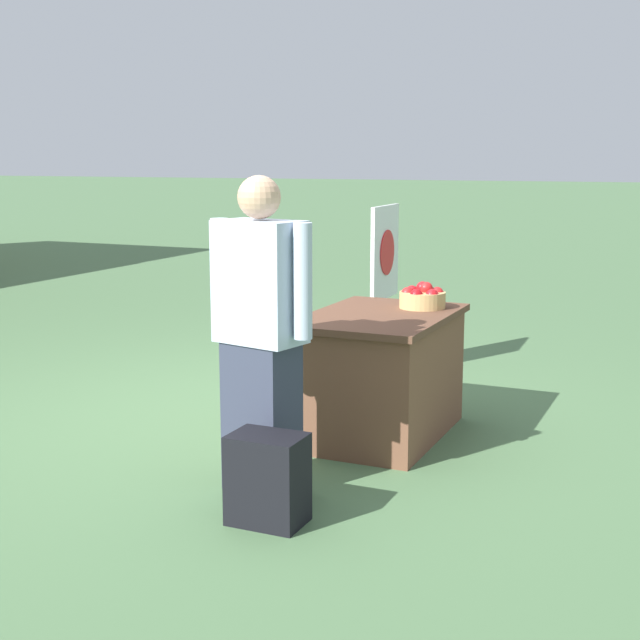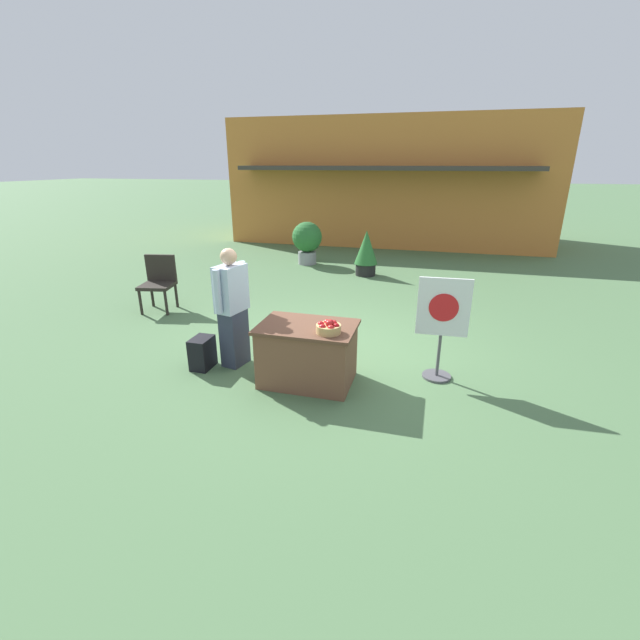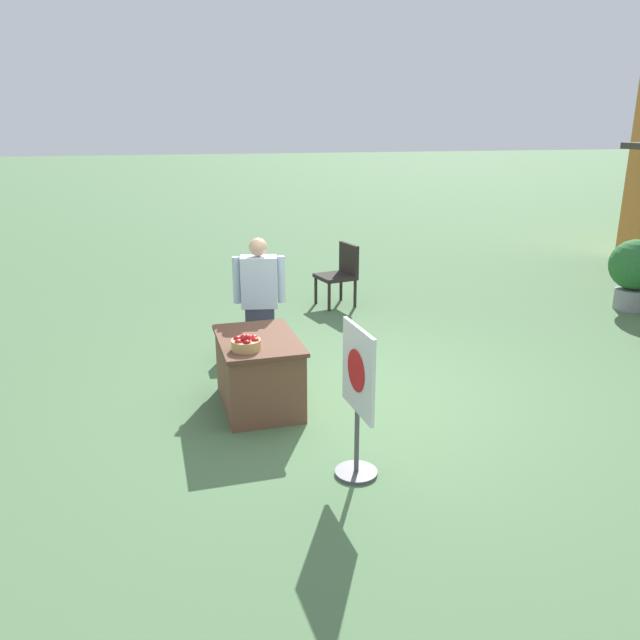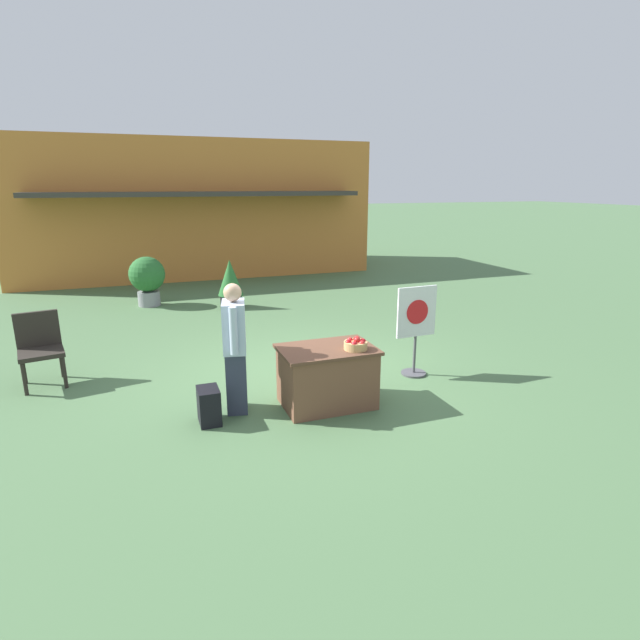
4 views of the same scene
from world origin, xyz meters
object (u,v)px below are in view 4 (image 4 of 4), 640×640
object	(u,v)px
person_visitor	(235,348)
patio_chair	(40,345)
display_table	(327,376)
potted_plant_near_left	(230,283)
apple_basket	(356,344)
poster_board	(416,327)
potted_plant_near_right	(147,277)
backpack	(209,406)

from	to	relation	value
person_visitor	patio_chair	size ratio (longest dim) A/B	1.59
display_table	potted_plant_near_left	xyz separation A→B (m)	(-0.21, 5.52, 0.19)
display_table	apple_basket	distance (m)	0.56
apple_basket	poster_board	world-z (taller)	poster_board
potted_plant_near_left	potted_plant_near_right	world-z (taller)	potted_plant_near_right
backpack	apple_basket	bearing A→B (deg)	-5.48
poster_board	potted_plant_near_left	size ratio (longest dim) A/B	1.21
display_table	poster_board	distance (m)	1.68
apple_basket	backpack	bearing A→B (deg)	174.52
backpack	person_visitor	bearing A→B (deg)	31.02
display_table	backpack	xyz separation A→B (m)	(-1.45, 0.00, -0.17)
poster_board	patio_chair	xyz separation A→B (m)	(-4.99, 1.45, -0.16)
person_visitor	backpack	bearing A→B (deg)	-137.34
backpack	patio_chair	distance (m)	2.83
apple_basket	potted_plant_near_right	world-z (taller)	potted_plant_near_right
patio_chair	potted_plant_near_right	distance (m)	4.61
backpack	display_table	bearing A→B (deg)	-0.04
potted_plant_near_right	poster_board	bearing A→B (deg)	-59.03
patio_chair	backpack	bearing A→B (deg)	33.97
potted_plant_near_left	person_visitor	bearing A→B (deg)	-99.40
backpack	potted_plant_near_left	xyz separation A→B (m)	(1.25, 5.52, 0.36)
display_table	apple_basket	xyz separation A→B (m)	(0.31, -0.17, 0.44)
backpack	patio_chair	size ratio (longest dim) A/B	0.42
display_table	person_visitor	xyz separation A→B (m)	(-1.08, 0.22, 0.42)
display_table	person_visitor	bearing A→B (deg)	168.35
poster_board	potted_plant_near_right	distance (m)	6.77
display_table	backpack	distance (m)	1.46
poster_board	apple_basket	bearing A→B (deg)	-63.39
display_table	potted_plant_near_right	xyz separation A→B (m)	(-1.93, 6.34, 0.27)
patio_chair	potted_plant_near_right	xyz separation A→B (m)	(1.51, 4.35, 0.09)
apple_basket	potted_plant_near_left	distance (m)	5.72
person_visitor	patio_chair	distance (m)	2.95
apple_basket	patio_chair	size ratio (longest dim) A/B	0.29
person_visitor	patio_chair	bearing A→B (deg)	154.88
display_table	potted_plant_near_right	world-z (taller)	potted_plant_near_right
display_table	potted_plant_near_right	bearing A→B (deg)	106.94
person_visitor	backpack	distance (m)	0.73
poster_board	potted_plant_near_right	size ratio (longest dim) A/B	1.16
backpack	poster_board	bearing A→B (deg)	10.02
poster_board	potted_plant_near_left	world-z (taller)	poster_board
apple_basket	patio_chair	bearing A→B (deg)	150.13
apple_basket	patio_chair	distance (m)	4.32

